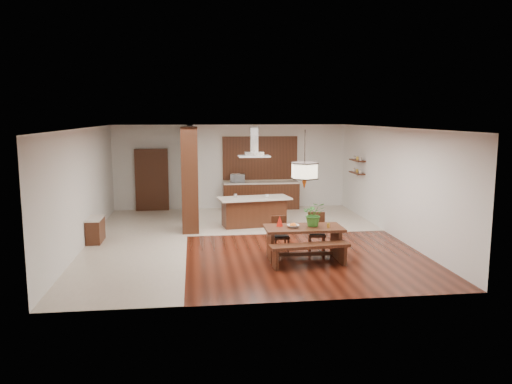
{
  "coord_description": "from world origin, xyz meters",
  "views": [
    {
      "loc": [
        -1.29,
        -12.64,
        3.21
      ],
      "look_at": [
        0.3,
        0.0,
        1.25
      ],
      "focal_mm": 35.0,
      "sensor_mm": 36.0,
      "label": 1
    }
  ],
  "objects": [
    {
      "name": "tile_hallway",
      "position": [
        -2.75,
        0.0,
        0.01
      ],
      "size": [
        2.5,
        9.0,
        0.01
      ],
      "primitive_type": "cube",
      "color": "beige",
      "rests_on": "ground"
    },
    {
      "name": "shelf_lower",
      "position": [
        3.87,
        2.6,
        1.4
      ],
      "size": [
        0.26,
        0.9,
        0.04
      ],
      "primitive_type": "cube",
      "color": "black",
      "rests_on": "room_shell"
    },
    {
      "name": "dining_bench",
      "position": [
        1.14,
        -2.52,
        0.24
      ],
      "size": [
        1.76,
        0.54,
        0.49
      ],
      "primitive_type": null,
      "rotation": [
        0.0,
        0.0,
        0.09
      ],
      "color": "black",
      "rests_on": "ground"
    },
    {
      "name": "microwave",
      "position": [
        0.19,
        4.2,
        1.09
      ],
      "size": [
        0.53,
        0.38,
        0.27
      ],
      "primitive_type": "imported",
      "rotation": [
        0.0,
        0.0,
        -0.1
      ],
      "color": "silver",
      "rests_on": "rear_counter"
    },
    {
      "name": "soffit_band",
      "position": [
        0.0,
        0.0,
        2.88
      ],
      "size": [
        8.0,
        9.0,
        0.02
      ],
      "primitive_type": "cube",
      "color": "#431C10",
      "rests_on": "room_shell"
    },
    {
      "name": "rear_counter",
      "position": [
        1.0,
        4.2,
        0.48
      ],
      "size": [
        2.6,
        0.62,
        0.95
      ],
      "color": "black",
      "rests_on": "ground"
    },
    {
      "name": "dining_chair_left",
      "position": [
        0.71,
        -1.35,
        0.43
      ],
      "size": [
        0.4,
        0.4,
        0.86
      ],
      "primitive_type": null,
      "rotation": [
        0.0,
        0.0,
        0.07
      ],
      "color": "black",
      "rests_on": "ground"
    },
    {
      "name": "island_cup",
      "position": [
        0.8,
        1.47,
        0.9
      ],
      "size": [
        0.15,
        0.15,
        0.09
      ],
      "primitive_type": "imported",
      "rotation": [
        0.0,
        0.0,
        0.43
      ],
      "color": "white",
      "rests_on": "kitchen_island"
    },
    {
      "name": "partition_stub",
      "position": [
        -1.4,
        3.3,
        1.45
      ],
      "size": [
        0.18,
        2.4,
        2.9
      ],
      "primitive_type": "cube",
      "color": "silver",
      "rests_on": "ground"
    },
    {
      "name": "range_hood",
      "position": [
        0.44,
        1.56,
        2.46
      ],
      "size": [
        0.9,
        0.55,
        0.87
      ],
      "primitive_type": null,
      "color": "silver",
      "rests_on": "room_shell"
    },
    {
      "name": "gold_ornament",
      "position": [
        1.68,
        -2.01,
        0.78
      ],
      "size": [
        0.08,
        0.08,
        0.1
      ],
      "primitive_type": "cylinder",
      "rotation": [
        0.0,
        0.0,
        0.24
      ],
      "color": "gold",
      "rests_on": "dining_table"
    },
    {
      "name": "pendant_lantern",
      "position": [
        1.14,
        -1.89,
        2.25
      ],
      "size": [
        0.64,
        0.64,
        1.31
      ],
      "primitive_type": null,
      "color": "beige",
      "rests_on": "room_shell"
    },
    {
      "name": "hallway_doorway",
      "position": [
        -2.7,
        4.4,
        1.05
      ],
      "size": [
        1.1,
        0.2,
        2.1
      ],
      "primitive_type": "cube",
      "color": "black",
      "rests_on": "ground"
    },
    {
      "name": "dining_chair_right",
      "position": [
        1.59,
        -1.36,
        0.46
      ],
      "size": [
        0.47,
        0.47,
        0.92
      ],
      "primitive_type": null,
      "rotation": [
        0.0,
        0.0,
        -0.16
      ],
      "color": "black",
      "rests_on": "ground"
    },
    {
      "name": "shelf_upper",
      "position": [
        3.87,
        2.6,
        1.8
      ],
      "size": [
        0.26,
        0.9,
        0.04
      ],
      "primitive_type": "cube",
      "color": "black",
      "rests_on": "room_shell"
    },
    {
      "name": "room_shell",
      "position": [
        0.0,
        0.0,
        2.06
      ],
      "size": [
        9.0,
        9.04,
        2.92
      ],
      "color": "#331109",
      "rests_on": "ground"
    },
    {
      "name": "kitchen_island",
      "position": [
        0.44,
        1.56,
        0.44
      ],
      "size": [
        2.18,
        1.19,
        0.85
      ],
      "rotation": [
        0.0,
        0.0,
        0.15
      ],
      "color": "black",
      "rests_on": "ground"
    },
    {
      "name": "foliage_plant",
      "position": [
        1.38,
        -1.86,
        1.01
      ],
      "size": [
        0.54,
        0.48,
        0.56
      ],
      "primitive_type": "imported",
      "rotation": [
        0.0,
        0.0,
        -0.1
      ],
      "color": "#337727",
      "rests_on": "dining_table"
    },
    {
      "name": "fruit_bowl",
      "position": [
        0.9,
        -1.93,
        0.76
      ],
      "size": [
        0.28,
        0.28,
        0.07
      ],
      "primitive_type": "imported",
      "rotation": [
        0.0,
        0.0,
        -0.02
      ],
      "color": "beige",
      "rests_on": "dining_table"
    },
    {
      "name": "hallway_console",
      "position": [
        -3.81,
        0.2,
        0.32
      ],
      "size": [
        0.37,
        0.88,
        0.63
      ],
      "primitive_type": "cube",
      "color": "black",
      "rests_on": "ground"
    },
    {
      "name": "kitchen_window",
      "position": [
        1.0,
        4.46,
        1.75
      ],
      "size": [
        2.6,
        0.08,
        1.5
      ],
      "primitive_type": "cube",
      "color": "#AA7933",
      "rests_on": "room_shell"
    },
    {
      "name": "tile_kitchen",
      "position": [
        1.25,
        2.5,
        0.01
      ],
      "size": [
        5.5,
        4.0,
        0.01
      ],
      "primitive_type": "cube",
      "color": "beige",
      "rests_on": "ground"
    },
    {
      "name": "dining_table",
      "position": [
        1.14,
        -1.89,
        0.54
      ],
      "size": [
        1.75,
        0.89,
        0.73
      ],
      "rotation": [
        0.0,
        0.0,
        -0.01
      ],
      "color": "black",
      "rests_on": "ground"
    },
    {
      "name": "napkin_cone",
      "position": [
        0.62,
        -1.75,
        0.85
      ],
      "size": [
        0.2,
        0.2,
        0.24
      ],
      "primitive_type": "cone",
      "rotation": [
        0.0,
        0.0,
        -0.41
      ],
      "color": "red",
      "rests_on": "dining_table"
    },
    {
      "name": "partition_pier",
      "position": [
        -1.4,
        1.2,
        1.45
      ],
      "size": [
        0.45,
        1.0,
        2.9
      ],
      "primitive_type": "cube",
      "color": "black",
      "rests_on": "ground"
    }
  ]
}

